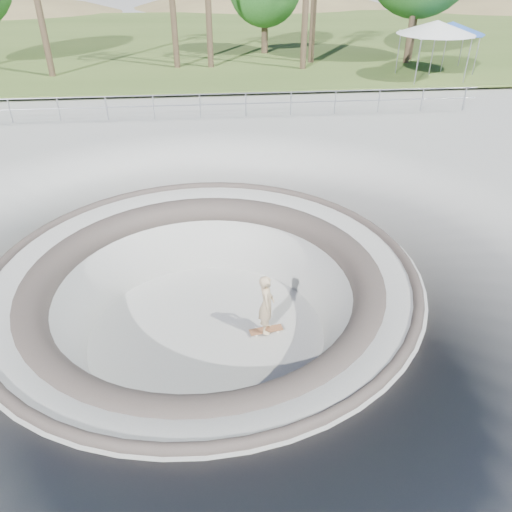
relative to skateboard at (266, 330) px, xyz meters
name	(u,v)px	position (x,y,z in m)	size (l,w,h in m)	color
ground	(203,271)	(-1.52, 0.18, 1.83)	(180.00, 180.00, 0.00)	#A6A6A1
skate_bowl	(207,329)	(-1.52, 0.18, 0.00)	(14.00, 14.00, 4.10)	#A6A6A1
grass_strip	(200,38)	(-1.52, 34.18, 2.05)	(180.00, 36.00, 0.12)	#435C24
distant_hills	(232,70)	(2.26, 57.35, -5.19)	(103.20, 45.00, 28.60)	brown
safety_railing	(200,106)	(-1.52, 12.18, 2.52)	(25.00, 0.06, 1.03)	#96979E
skateboard	(266,330)	(0.00, 0.00, 0.00)	(0.90, 0.39, 0.09)	brown
skater	(266,304)	(0.00, 0.00, 0.84)	(0.60, 0.40, 1.65)	tan
canopy_white	(437,28)	(11.24, 18.18, 4.71)	(5.87, 5.87, 2.97)	#96979E
canopy_blue	(452,28)	(12.97, 20.02, 4.44)	(5.23, 5.23, 2.66)	#96979E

